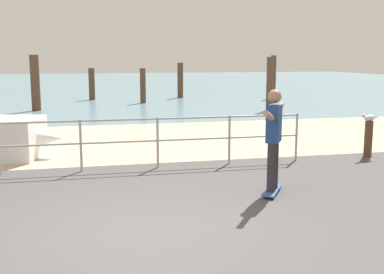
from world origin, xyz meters
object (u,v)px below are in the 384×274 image
(skateboard, at_px, (272,190))
(seagull, at_px, (369,118))
(bollard_short, at_px, (368,139))
(skateboarder, at_px, (274,134))

(skateboard, xyz_separation_m, seagull, (3.23, 2.30, 0.84))
(bollard_short, bearing_deg, skateboard, -144.65)
(bollard_short, bearing_deg, seagull, -166.43)
(bollard_short, bearing_deg, skateboarder, -144.65)
(skateboarder, bearing_deg, seagull, 35.44)
(skateboard, distance_m, seagull, 4.05)
(skateboard, bearing_deg, seagull, 35.44)
(skateboard, bearing_deg, bollard_short, 35.35)
(skateboard, height_order, bollard_short, bollard_short)
(skateboard, relative_size, skateboarder, 0.47)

